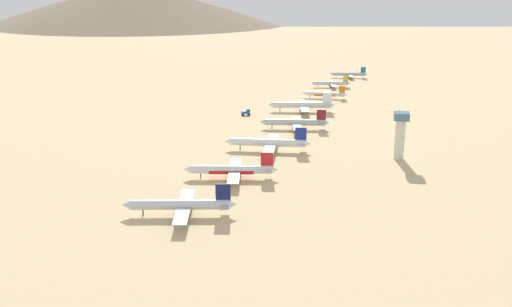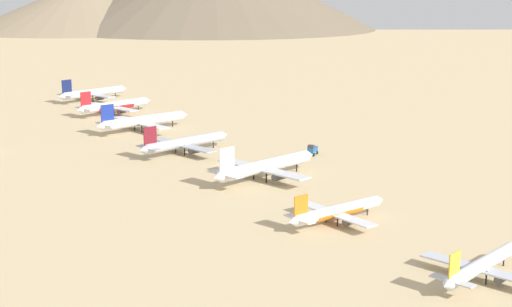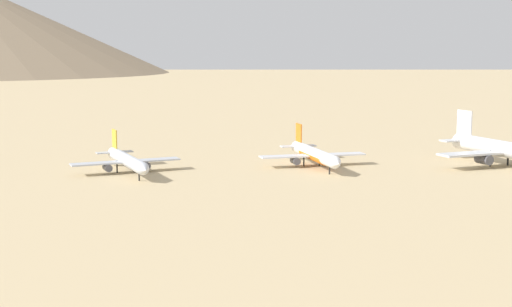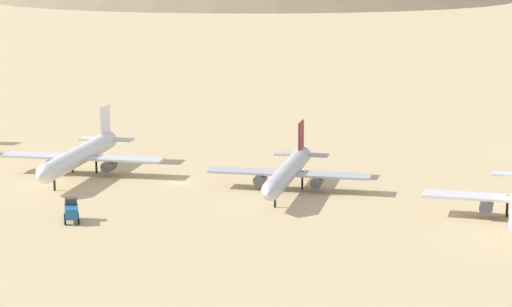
{
  "view_description": "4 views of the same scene",
  "coord_description": "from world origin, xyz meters",
  "px_view_note": "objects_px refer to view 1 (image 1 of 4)",
  "views": [
    {
      "loc": [
        -29.63,
        354.17,
        86.46
      ],
      "look_at": [
        12.08,
        91.81,
        5.22
      ],
      "focal_mm": 41.38,
      "sensor_mm": 36.0,
      "label": 1
    },
    {
      "loc": [
        -139.96,
        -196.37,
        58.85
      ],
      "look_at": [
        8.37,
        -7.11,
        4.26
      ],
      "focal_mm": 52.29,
      "sensor_mm": 36.0,
      "label": 2
    },
    {
      "loc": [
        153.34,
        -128.24,
        28.64
      ],
      "look_at": [
        -6.46,
        -84.04,
        4.86
      ],
      "focal_mm": 51.53,
      "sensor_mm": 36.0,
      "label": 3
    },
    {
      "loc": [
        190.69,
        79.02,
        47.48
      ],
      "look_at": [
        -5.03,
        15.03,
        6.16
      ],
      "focal_mm": 71.89,
      "sensor_mm": 36.0,
      "label": 4
    }
  ],
  "objects_px": {
    "parked_jet_2": "(325,94)",
    "service_truck": "(246,112)",
    "parked_jet_5": "(269,143)",
    "parked_jet_7": "(181,205)",
    "parked_jet_4": "(295,122)",
    "parked_jet_1": "(331,83)",
    "parked_jet_3": "(302,105)",
    "parked_jet_6": "(232,170)",
    "control_tower": "(400,133)",
    "parked_jet_0": "(349,74)"
  },
  "relations": [
    {
      "from": "control_tower",
      "to": "parked_jet_5",
      "type": "bearing_deg",
      "value": -3.12
    },
    {
      "from": "control_tower",
      "to": "service_truck",
      "type": "bearing_deg",
      "value": -41.64
    },
    {
      "from": "parked_jet_2",
      "to": "parked_jet_7",
      "type": "relative_size",
      "value": 0.77
    },
    {
      "from": "parked_jet_2",
      "to": "service_truck",
      "type": "relative_size",
      "value": 5.73
    },
    {
      "from": "parked_jet_1",
      "to": "service_truck",
      "type": "bearing_deg",
      "value": 64.72
    },
    {
      "from": "parked_jet_2",
      "to": "service_truck",
      "type": "xyz_separation_m",
      "value": [
        47.13,
        61.01,
        -1.06
      ]
    },
    {
      "from": "parked_jet_6",
      "to": "control_tower",
      "type": "height_order",
      "value": "control_tower"
    },
    {
      "from": "parked_jet_1",
      "to": "parked_jet_7",
      "type": "relative_size",
      "value": 0.74
    },
    {
      "from": "service_truck",
      "to": "parked_jet_4",
      "type": "bearing_deg",
      "value": 138.86
    },
    {
      "from": "control_tower",
      "to": "parked_jet_4",
      "type": "bearing_deg",
      "value": -41.94
    },
    {
      "from": "parked_jet_0",
      "to": "parked_jet_4",
      "type": "height_order",
      "value": "parked_jet_4"
    },
    {
      "from": "parked_jet_3",
      "to": "parked_jet_4",
      "type": "distance_m",
      "value": 46.16
    },
    {
      "from": "parked_jet_7",
      "to": "control_tower",
      "type": "xyz_separation_m",
      "value": [
        -85.0,
        -84.5,
        9.02
      ]
    },
    {
      "from": "service_truck",
      "to": "parked_jet_0",
      "type": "bearing_deg",
      "value": -112.63
    },
    {
      "from": "parked_jet_6",
      "to": "parked_jet_7",
      "type": "relative_size",
      "value": 0.98
    },
    {
      "from": "service_truck",
      "to": "parked_jet_1",
      "type": "bearing_deg",
      "value": -115.28
    },
    {
      "from": "parked_jet_1",
      "to": "parked_jet_6",
      "type": "relative_size",
      "value": 0.75
    },
    {
      "from": "parked_jet_3",
      "to": "parked_jet_0",
      "type": "bearing_deg",
      "value": -102.05
    },
    {
      "from": "parked_jet_1",
      "to": "parked_jet_6",
      "type": "distance_m",
      "value": 228.82
    },
    {
      "from": "parked_jet_3",
      "to": "parked_jet_4",
      "type": "height_order",
      "value": "parked_jet_3"
    },
    {
      "from": "parked_jet_2",
      "to": "parked_jet_3",
      "type": "distance_m",
      "value": 46.54
    },
    {
      "from": "parked_jet_5",
      "to": "service_truck",
      "type": "bearing_deg",
      "value": -71.71
    },
    {
      "from": "parked_jet_3",
      "to": "parked_jet_6",
      "type": "bearing_deg",
      "value": 81.78
    },
    {
      "from": "parked_jet_2",
      "to": "control_tower",
      "type": "bearing_deg",
      "value": 106.72
    },
    {
      "from": "parked_jet_4",
      "to": "parked_jet_2",
      "type": "bearing_deg",
      "value": -98.04
    },
    {
      "from": "parked_jet_3",
      "to": "parked_jet_5",
      "type": "height_order",
      "value": "parked_jet_5"
    },
    {
      "from": "parked_jet_4",
      "to": "control_tower",
      "type": "distance_m",
      "value": 74.55
    },
    {
      "from": "parked_jet_3",
      "to": "parked_jet_6",
      "type": "relative_size",
      "value": 1.05
    },
    {
      "from": "parked_jet_1",
      "to": "parked_jet_6",
      "type": "height_order",
      "value": "parked_jet_6"
    },
    {
      "from": "parked_jet_3",
      "to": "parked_jet_6",
      "type": "height_order",
      "value": "parked_jet_3"
    },
    {
      "from": "parked_jet_4",
      "to": "parked_jet_3",
      "type": "bearing_deg",
      "value": -90.32
    },
    {
      "from": "parked_jet_2",
      "to": "control_tower",
      "type": "height_order",
      "value": "control_tower"
    },
    {
      "from": "parked_jet_5",
      "to": "parked_jet_6",
      "type": "distance_m",
      "value": 45.54
    },
    {
      "from": "service_truck",
      "to": "parked_jet_7",
      "type": "bearing_deg",
      "value": 91.5
    },
    {
      "from": "parked_jet_0",
      "to": "parked_jet_3",
      "type": "xyz_separation_m",
      "value": [
        29.14,
        136.52,
        1.07
      ]
    },
    {
      "from": "parked_jet_0",
      "to": "parked_jet_4",
      "type": "bearing_deg",
      "value": 80.86
    },
    {
      "from": "parked_jet_5",
      "to": "parked_jet_7",
      "type": "relative_size",
      "value": 1.03
    },
    {
      "from": "parked_jet_3",
      "to": "control_tower",
      "type": "xyz_separation_m",
      "value": [
        -54.76,
        95.6,
        8.93
      ]
    },
    {
      "from": "parked_jet_5",
      "to": "service_truck",
      "type": "relative_size",
      "value": 7.73
    },
    {
      "from": "parked_jet_2",
      "to": "control_tower",
      "type": "distance_m",
      "value": 146.94
    },
    {
      "from": "parked_jet_5",
      "to": "parked_jet_7",
      "type": "xyz_separation_m",
      "value": [
        20.78,
        88.0,
        -0.12
      ]
    },
    {
      "from": "parked_jet_0",
      "to": "parked_jet_7",
      "type": "bearing_deg",
      "value": 79.38
    },
    {
      "from": "parked_jet_4",
      "to": "service_truck",
      "type": "relative_size",
      "value": 7.09
    },
    {
      "from": "parked_jet_6",
      "to": "service_truck",
      "type": "distance_m",
      "value": 121.19
    },
    {
      "from": "service_truck",
      "to": "control_tower",
      "type": "height_order",
      "value": "control_tower"
    },
    {
      "from": "parked_jet_6",
      "to": "parked_jet_2",
      "type": "bearing_deg",
      "value": -100.11
    },
    {
      "from": "parked_jet_7",
      "to": "parked_jet_2",
      "type": "bearing_deg",
      "value": -100.78
    },
    {
      "from": "parked_jet_0",
      "to": "parked_jet_7",
      "type": "distance_m",
      "value": 322.14
    },
    {
      "from": "parked_jet_1",
      "to": "parked_jet_2",
      "type": "xyz_separation_m",
      "value": [
        2.85,
        44.83,
        0.09
      ]
    },
    {
      "from": "parked_jet_6",
      "to": "service_truck",
      "type": "xyz_separation_m",
      "value": [
        14.81,
        -120.26,
        -1.93
      ]
    }
  ]
}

